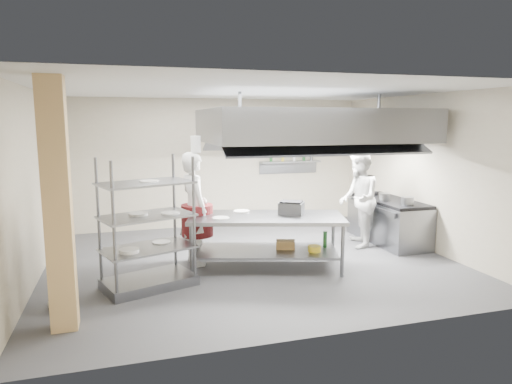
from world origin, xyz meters
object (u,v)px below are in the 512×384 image
object	(u,v)px
pass_rack	(147,223)
cooking_range	(388,222)
chef_line	(359,199)
griddle	(291,208)
chef_head	(194,209)
island	(266,242)
stockpot	(384,197)
chef_plating	(60,252)

from	to	relation	value
pass_rack	cooking_range	world-z (taller)	pass_rack
chef_line	griddle	size ratio (longest dim) A/B	4.70
cooking_range	chef_head	xyz separation A→B (m)	(-4.07, -0.33, 0.56)
island	stockpot	world-z (taller)	stockpot
island	pass_rack	size ratio (longest dim) A/B	1.31
griddle	stockpot	xyz separation A→B (m)	(2.29, 0.75, -0.03)
chef_plating	island	bearing A→B (deg)	89.97
griddle	cooking_range	bearing A→B (deg)	52.30
island	pass_rack	xyz separation A→B (m)	(-1.98, -0.35, 0.53)
pass_rack	griddle	bearing A→B (deg)	-10.38
chef_plating	chef_head	bearing A→B (deg)	110.43
griddle	stockpot	bearing A→B (deg)	50.63
pass_rack	chef_plating	distance (m)	1.27
chef_line	stockpot	size ratio (longest dim) A/B	8.60
cooking_range	chef_head	distance (m)	4.12
griddle	stockpot	size ratio (longest dim) A/B	1.83
chef_plating	cooking_range	bearing A→B (deg)	91.37
pass_rack	chef_head	world-z (taller)	pass_rack
island	stockpot	size ratio (longest dim) A/B	11.61
island	griddle	distance (m)	0.72
chef_line	cooking_range	bearing A→B (deg)	120.77
cooking_range	chef_line	bearing A→B (deg)	-170.25
island	chef_head	distance (m)	1.38
chef_line	chef_plating	distance (m)	5.55
island	griddle	bearing A→B (deg)	20.89
cooking_range	chef_line	size ratio (longest dim) A/B	1.05
griddle	island	bearing A→B (deg)	-143.08
island	cooking_range	distance (m)	3.09
island	pass_rack	world-z (taller)	pass_rack
island	chef_line	size ratio (longest dim) A/B	1.35
island	cooking_range	size ratio (longest dim) A/B	1.29
pass_rack	griddle	world-z (taller)	pass_rack
cooking_range	island	bearing A→B (deg)	-162.53
stockpot	chef_line	bearing A→B (deg)	178.67
griddle	chef_line	bearing A→B (deg)	56.45
island	chef_head	xyz separation A→B (m)	(-1.12, 0.60, 0.53)
pass_rack	cooking_range	bearing A→B (deg)	-4.80
island	cooking_range	bearing A→B (deg)	34.00
chef_line	griddle	bearing A→B (deg)	-45.08
chef_line	griddle	distance (m)	1.87
cooking_range	griddle	size ratio (longest dim) A/B	4.93
cooking_range	griddle	bearing A→B (deg)	-160.26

